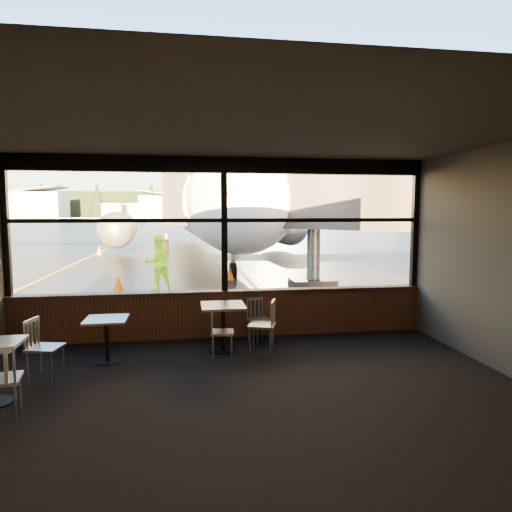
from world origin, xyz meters
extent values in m
plane|color=black|center=(0.00, 120.00, 0.00)|extent=(520.00, 520.00, 0.00)
cube|color=black|center=(0.00, -3.00, 0.01)|extent=(8.00, 6.00, 0.01)
cube|color=#38332D|center=(0.00, -3.00, 3.50)|extent=(8.00, 6.00, 0.04)
cube|color=#4F493F|center=(0.00, -6.00, 1.75)|extent=(8.00, 0.04, 3.50)
cube|color=#572E1A|center=(0.00, 0.00, 0.45)|extent=(8.00, 0.28, 0.90)
cube|color=black|center=(0.00, 0.00, 3.35)|extent=(8.00, 0.18, 0.30)
cube|color=black|center=(-3.95, 0.00, 2.20)|extent=(0.12, 0.12, 2.60)
cube|color=black|center=(0.00, 0.00, 2.20)|extent=(0.12, 0.12, 2.60)
cube|color=black|center=(3.95, 0.00, 2.20)|extent=(0.12, 0.12, 2.60)
cube|color=black|center=(0.00, 0.00, 2.30)|extent=(8.00, 0.10, 0.08)
imported|color=#BFF219|center=(-1.62, 5.69, 0.87)|extent=(1.04, 0.93, 1.75)
cone|color=#F55A07|center=(0.83, 7.56, 0.23)|extent=(0.34, 0.34, 0.47)
cone|color=orange|center=(-5.69, 18.55, 0.25)|extent=(0.36, 0.36, 0.50)
cylinder|color=silver|center=(-30.00, 182.00, 3.00)|extent=(8.00, 8.00, 6.00)
cylinder|color=silver|center=(-20.00, 182.00, 3.00)|extent=(8.00, 8.00, 6.00)
cylinder|color=silver|center=(-10.00, 182.00, 3.00)|extent=(8.00, 8.00, 6.00)
cube|color=black|center=(0.00, 210.00, 6.00)|extent=(360.00, 3.00, 12.00)
cone|color=orange|center=(-2.83, 5.62, 0.26)|extent=(0.37, 0.37, 0.52)
camera|label=1|loc=(-0.74, -8.82, 2.46)|focal=32.00mm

